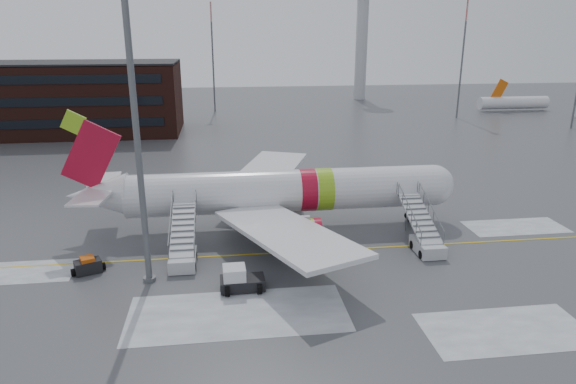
{
  "coord_description": "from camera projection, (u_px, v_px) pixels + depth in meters",
  "views": [
    {
      "loc": [
        -6.55,
        -39.17,
        17.29
      ],
      "look_at": [
        -1.12,
        2.76,
        4.0
      ],
      "focal_mm": 32.0,
      "sensor_mm": 36.0,
      "label": 1
    }
  ],
  "objects": [
    {
      "name": "pushback_tug",
      "position": [
        240.0,
        280.0,
        35.65
      ],
      "size": [
        3.13,
        2.39,
        1.76
      ],
      "color": "black",
      "rests_on": "ground"
    },
    {
      "name": "airstair_fwd",
      "position": [
        425.0,
        237.0,
        42.23
      ],
      "size": [
        2.05,
        7.7,
        3.48
      ],
      "color": "#B8BCC0",
      "rests_on": "ground"
    },
    {
      "name": "light_mast_near",
      "position": [
        133.0,
        100.0,
        33.27
      ],
      "size": [
        1.2,
        1.2,
        25.17
      ],
      "color": "#595B60",
      "rests_on": "ground"
    },
    {
      "name": "airstair_aft",
      "position": [
        183.0,
        250.0,
        39.83
      ],
      "size": [
        2.05,
        7.7,
        3.48
      ],
      "color": "#BBBDC3",
      "rests_on": "ground"
    },
    {
      "name": "control_tower",
      "position": [
        362.0,
        25.0,
        130.97
      ],
      "size": [
        6.4,
        6.4,
        30.0
      ],
      "color": "#B2B5BA",
      "rests_on": "ground"
    },
    {
      "name": "light_mast_far_n",
      "position": [
        212.0,
        48.0,
        111.71
      ],
      "size": [
        1.2,
        1.2,
        24.25
      ],
      "color": "#595B60",
      "rests_on": "ground"
    },
    {
      "name": "baggage_tractor",
      "position": [
        88.0,
        266.0,
        38.26
      ],
      "size": [
        2.58,
        1.77,
        1.26
      ],
      "color": "black",
      "rests_on": "ground"
    },
    {
      "name": "distant_aircraft",
      "position": [
        542.0,
        114.0,
        111.25
      ],
      "size": [
        35.0,
        18.0,
        8.0
      ],
      "primitive_type": null,
      "color": "#D8590C",
      "rests_on": "ground"
    },
    {
      "name": "ground",
      "position": [
        305.0,
        247.0,
        43.04
      ],
      "size": [
        260.0,
        260.0,
        0.0
      ],
      "primitive_type": "plane",
      "color": "#494C4F",
      "rests_on": "ground"
    },
    {
      "name": "airliner",
      "position": [
        275.0,
        192.0,
        46.27
      ],
      "size": [
        35.03,
        32.97,
        11.18
      ],
      "color": "silver",
      "rests_on": "ground"
    },
    {
      "name": "light_mast_far_ne",
      "position": [
        463.0,
        49.0,
        102.7
      ],
      "size": [
        1.2,
        1.2,
        24.25
      ],
      "color": "#595B60",
      "rests_on": "ground"
    }
  ]
}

